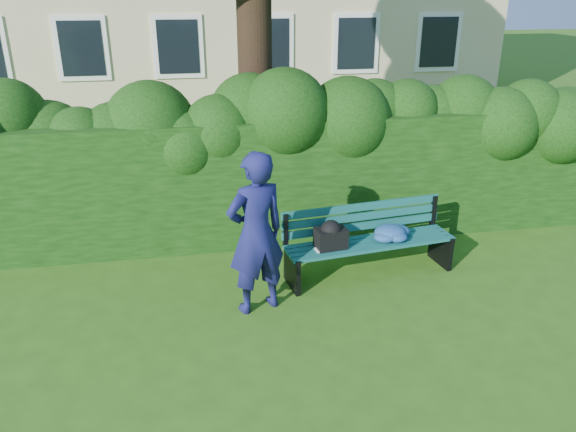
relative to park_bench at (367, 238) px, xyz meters
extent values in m
plane|color=#305B16|center=(-1.06, -0.76, -0.50)|extent=(80.00, 80.00, 0.00)
cube|color=white|center=(-4.66, 9.22, 1.50)|extent=(1.30, 0.08, 1.60)
cube|color=black|center=(-4.66, 9.18, 1.50)|extent=(1.05, 0.04, 1.35)
cube|color=white|center=(-2.26, 9.22, 1.50)|extent=(1.30, 0.08, 1.60)
cube|color=black|center=(-2.26, 9.18, 1.50)|extent=(1.05, 0.04, 1.35)
cube|color=white|center=(0.14, 9.22, 1.50)|extent=(1.30, 0.08, 1.60)
cube|color=black|center=(0.14, 9.18, 1.50)|extent=(1.05, 0.04, 1.35)
cube|color=white|center=(2.54, 9.22, 1.50)|extent=(1.30, 0.08, 1.60)
cube|color=black|center=(2.54, 9.18, 1.50)|extent=(1.05, 0.04, 1.35)
cube|color=white|center=(4.94, 9.22, 1.50)|extent=(1.30, 0.08, 1.60)
cube|color=black|center=(4.94, 9.18, 1.50)|extent=(1.05, 0.04, 1.35)
cube|color=black|center=(-1.06, 1.44, 0.40)|extent=(10.00, 1.00, 1.80)
cylinder|color=black|center=(-1.10, 2.34, 2.10)|extent=(0.51, 0.51, 5.21)
cube|color=#0D4142|center=(0.05, -0.22, -0.05)|extent=(2.19, 0.39, 0.04)
cube|color=#0D4142|center=(0.04, -0.10, -0.05)|extent=(2.19, 0.39, 0.04)
cube|color=#0D4142|center=(0.02, 0.02, -0.05)|extent=(2.19, 0.39, 0.04)
cube|color=#0D4142|center=(0.01, 0.14, -0.05)|extent=(2.19, 0.39, 0.04)
cube|color=#0D4142|center=(0.00, 0.22, 0.08)|extent=(2.18, 0.32, 0.10)
cube|color=#0D4142|center=(-0.01, 0.23, 0.21)|extent=(2.18, 0.32, 0.10)
cube|color=#0D4142|center=(-0.01, 0.24, 0.34)|extent=(2.18, 0.32, 0.10)
cube|color=black|center=(-1.01, -0.18, -0.28)|extent=(0.13, 0.50, 0.44)
cube|color=black|center=(-1.04, 0.08, 0.15)|extent=(0.07, 0.07, 0.45)
cube|color=black|center=(-1.00, -0.23, -0.06)|extent=(0.11, 0.42, 0.05)
cube|color=black|center=(1.07, 0.10, -0.28)|extent=(0.13, 0.50, 0.44)
cube|color=black|center=(1.04, 0.35, 0.15)|extent=(0.07, 0.07, 0.45)
cube|color=black|center=(1.08, 0.05, -0.06)|extent=(0.11, 0.42, 0.05)
cube|color=white|center=(-0.62, -0.18, -0.02)|extent=(0.20, 0.15, 0.02)
cube|color=black|center=(-0.51, -0.11, 0.09)|extent=(0.41, 0.30, 0.25)
imported|color=#171852|center=(-1.49, -0.59, 0.44)|extent=(0.80, 0.66, 1.89)
camera|label=1|loc=(-2.16, -6.21, 2.98)|focal=35.00mm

